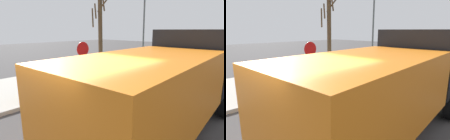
# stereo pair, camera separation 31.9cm
# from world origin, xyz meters

# --- Properties ---
(fire_hydrant) EXTENTS (0.22, 0.51, 0.76)m
(fire_hydrant) POSITION_xyz_m (0.82, 4.91, 0.55)
(fire_hydrant) COLOR yellow
(fire_hydrant) RESTS_ON sidewalk_curb
(loose_tire) EXTENTS (1.14, 0.46, 1.15)m
(loose_tire) POSITION_xyz_m (1.05, 4.44, 0.73)
(loose_tire) COLOR black
(loose_tire) RESTS_ON sidewalk_curb
(stop_sign) EXTENTS (0.76, 0.08, 2.24)m
(stop_sign) POSITION_xyz_m (3.79, 4.65, 1.71)
(stop_sign) COLOR gray
(stop_sign) RESTS_ON sidewalk_curb
(dump_truck_orange) EXTENTS (7.10, 3.03, 3.00)m
(dump_truck_orange) POSITION_xyz_m (2.77, -0.57, 1.61)
(dump_truck_orange) COLOR orange
(dump_truck_orange) RESTS_ON ground
(bare_tree) EXTENTS (1.47, 1.20, 5.21)m
(bare_tree) POSITION_xyz_m (6.52, 6.19, 2.76)
(bare_tree) COLOR #4C3823
(bare_tree) RESTS_ON sidewalk_curb
(street_light_pole) EXTENTS (0.12, 0.12, 6.56)m
(street_light_pole) POSITION_xyz_m (9.36, 4.62, 3.43)
(street_light_pole) COLOR #595B5E
(street_light_pole) RESTS_ON sidewalk_curb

